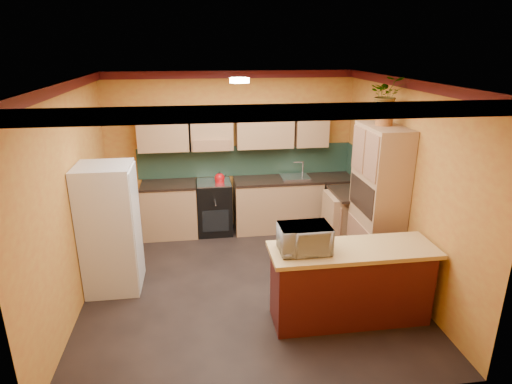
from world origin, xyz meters
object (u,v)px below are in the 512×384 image
stove (214,207)px  breakfast_bar (350,286)px  pantry (378,202)px  microwave (304,239)px  fridge (110,229)px  base_cabinets_back (251,206)px

stove → breakfast_bar: bearing=-62.2°
pantry → microwave: (-1.32, -1.09, 0.03)m
stove → breakfast_bar: size_ratio=0.51×
breakfast_bar → fridge: bearing=158.5°
breakfast_bar → microwave: size_ratio=3.22×
base_cabinets_back → microwave: bearing=-84.9°
base_cabinets_back → breakfast_bar: size_ratio=2.03×
base_cabinets_back → fridge: fridge is taller
stove → microwave: 2.94m
base_cabinets_back → breakfast_bar: 2.85m
stove → microwave: (0.87, -2.73, 0.63)m
base_cabinets_back → breakfast_bar: bearing=-73.3°
pantry → breakfast_bar: 1.45m
stove → pantry: pantry is taller
base_cabinets_back → fridge: (-2.04, -1.61, 0.41)m
fridge → microwave: bearing=-26.2°
base_cabinets_back → microwave: (0.24, -2.73, 0.64)m
stove → fridge: 2.18m
fridge → breakfast_bar: bearing=-21.5°
pantry → microwave: pantry is taller
stove → pantry: 2.80m
microwave → base_cabinets_back: bearing=94.2°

